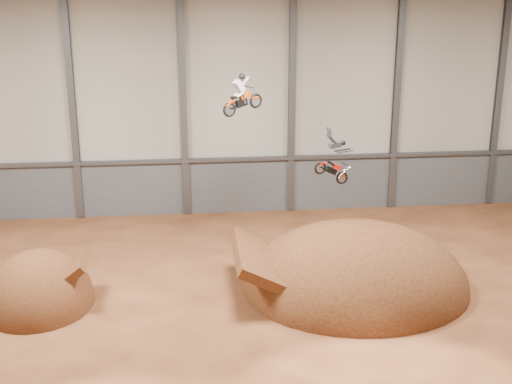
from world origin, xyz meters
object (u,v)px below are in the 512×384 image
landing_ramp (355,288)px  fmx_rider_b (329,156)px  takeoff_ramp (40,304)px  fmx_rider_a (244,91)px

landing_ramp → fmx_rider_b: fmx_rider_b is taller
takeoff_ramp → landing_ramp: bearing=0.4°
takeoff_ramp → fmx_rider_a: 14.20m
takeoff_ramp → fmx_rider_a: (10.07, 3.68, 9.30)m
fmx_rider_a → fmx_rider_b: size_ratio=0.89×
takeoff_ramp → fmx_rider_a: size_ratio=2.53×
takeoff_ramp → fmx_rider_a: fmx_rider_a is taller
takeoff_ramp → fmx_rider_b: fmx_rider_b is taller
fmx_rider_b → landing_ramp: bearing=-60.2°
fmx_rider_b → takeoff_ramp: bearing=171.0°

